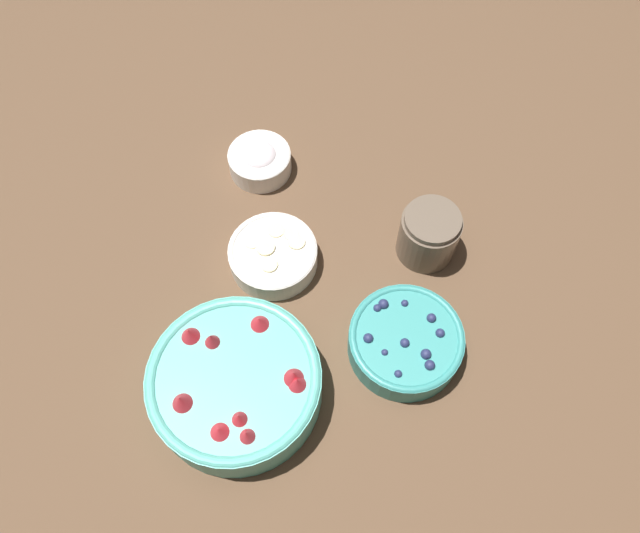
{
  "coord_description": "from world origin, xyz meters",
  "views": [
    {
      "loc": [
        -0.27,
        -0.21,
        0.91
      ],
      "look_at": [
        0.13,
        0.02,
        0.04
      ],
      "focal_mm": 35.0,
      "sensor_mm": 36.0,
      "label": 1
    }
  ],
  "objects_px": {
    "bowl_strawberries": "(235,383)",
    "jar_chocolate": "(428,235)",
    "bowl_cream": "(260,159)",
    "bowl_blueberries": "(405,341)",
    "bowl_bananas": "(273,254)"
  },
  "relations": [
    {
      "from": "bowl_bananas",
      "to": "bowl_cream",
      "type": "bearing_deg",
      "value": 38.63
    },
    {
      "from": "bowl_blueberries",
      "to": "jar_chocolate",
      "type": "height_order",
      "value": "jar_chocolate"
    },
    {
      "from": "bowl_strawberries",
      "to": "bowl_cream",
      "type": "height_order",
      "value": "bowl_strawberries"
    },
    {
      "from": "bowl_strawberries",
      "to": "bowl_blueberries",
      "type": "distance_m",
      "value": 0.26
    },
    {
      "from": "bowl_strawberries",
      "to": "bowl_bananas",
      "type": "height_order",
      "value": "bowl_strawberries"
    },
    {
      "from": "bowl_cream",
      "to": "jar_chocolate",
      "type": "xyz_separation_m",
      "value": [
        -0.0,
        -0.33,
        0.02
      ]
    },
    {
      "from": "bowl_blueberries",
      "to": "bowl_cream",
      "type": "distance_m",
      "value": 0.41
    },
    {
      "from": "bowl_cream",
      "to": "jar_chocolate",
      "type": "bearing_deg",
      "value": -90.83
    },
    {
      "from": "bowl_strawberries",
      "to": "jar_chocolate",
      "type": "relative_size",
      "value": 2.56
    },
    {
      "from": "bowl_blueberries",
      "to": "jar_chocolate",
      "type": "distance_m",
      "value": 0.18
    },
    {
      "from": "bowl_strawberries",
      "to": "bowl_blueberries",
      "type": "xyz_separation_m",
      "value": [
        0.18,
        -0.18,
        -0.02
      ]
    },
    {
      "from": "bowl_blueberries",
      "to": "bowl_strawberries",
      "type": "bearing_deg",
      "value": 135.24
    },
    {
      "from": "bowl_strawberries",
      "to": "bowl_cream",
      "type": "xyz_separation_m",
      "value": [
        0.36,
        0.19,
        -0.02
      ]
    },
    {
      "from": "bowl_cream",
      "to": "bowl_strawberries",
      "type": "bearing_deg",
      "value": -152.37
    },
    {
      "from": "jar_chocolate",
      "to": "bowl_cream",
      "type": "bearing_deg",
      "value": 89.17
    }
  ]
}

